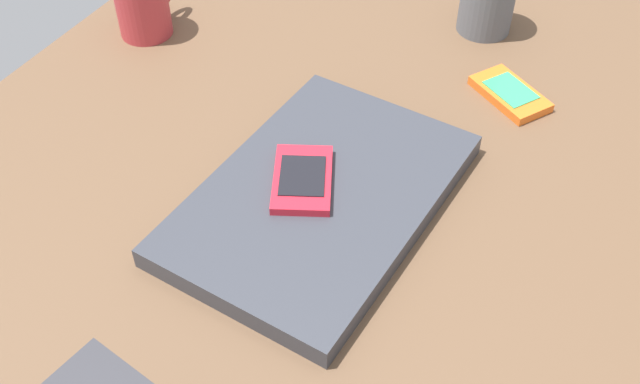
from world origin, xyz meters
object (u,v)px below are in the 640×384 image
at_px(coffee_mug, 143,1).
at_px(laptop_closed, 320,197).
at_px(cell_phone_on_desk, 510,94).
at_px(cell_phone_on_laptop, 302,179).

bearing_deg(coffee_mug, laptop_closed, -117.48).
distance_m(laptop_closed, cell_phone_on_desk, 0.30).
xyz_separation_m(laptop_closed, coffee_mug, (0.19, 0.36, 0.03)).
bearing_deg(cell_phone_on_laptop, cell_phone_on_desk, -28.20).
bearing_deg(cell_phone_on_laptop, laptop_closed, -91.79).
height_order(laptop_closed, cell_phone_on_laptop, cell_phone_on_laptop).
height_order(laptop_closed, coffee_mug, coffee_mug).
bearing_deg(coffee_mug, cell_phone_on_laptop, -118.82).
bearing_deg(cell_phone_on_laptop, coffee_mug, 61.18).
bearing_deg(laptop_closed, cell_phone_on_laptop, 92.90).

